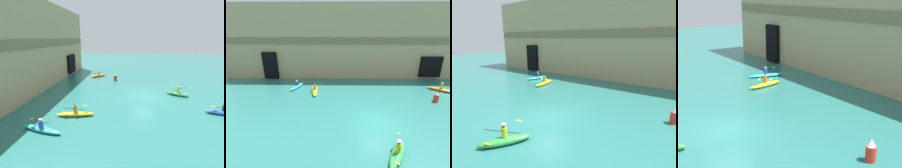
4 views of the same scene
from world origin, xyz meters
The scene contains 8 objects.
ground_plane centered at (0.00, 0.00, 0.00)m, with size 120.00×120.00×0.00m, color #28706B.
cliff_bluff centered at (-1.74, 15.90, 5.89)m, with size 42.64×6.00×11.82m.
kayak_green centered at (0.33, -4.05, 0.26)m, with size 2.04×2.74×1.27m.
kayak_yellow centered at (-6.58, 6.72, 0.24)m, with size 1.15×3.46×1.16m.
kayak_cyan centered at (-9.42, 8.52, 0.21)m, with size 1.60×3.57×1.02m.
kayak_orange centered at (10.20, 7.48, 0.24)m, with size 2.95×2.73×1.17m.
kayak_blue centered at (-4.95, -6.86, 0.24)m, with size 1.34×3.27×1.10m.
marker_buoy centered at (7.55, 4.17, 0.57)m, with size 0.54×0.54×1.22m.
Camera 1 is at (-20.84, 1.99, 6.91)m, focal length 28.00 mm.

